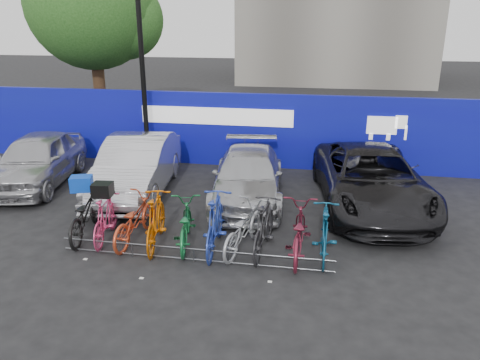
% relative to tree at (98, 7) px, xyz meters
% --- Properties ---
extents(ground, '(100.00, 100.00, 0.00)m').
position_rel_tree_xyz_m(ground, '(6.77, -10.06, -5.07)').
color(ground, black).
rests_on(ground, ground).
extents(hoarding, '(22.00, 0.18, 2.40)m').
position_rel_tree_xyz_m(hoarding, '(6.78, -4.06, -3.86)').
color(hoarding, '#0B0C9A').
rests_on(hoarding, ground).
extents(tree, '(5.40, 5.20, 7.80)m').
position_rel_tree_xyz_m(tree, '(0.00, 0.00, 0.00)').
color(tree, '#382314').
rests_on(tree, ground).
extents(lamppost, '(0.25, 0.50, 6.11)m').
position_rel_tree_xyz_m(lamppost, '(3.57, -4.66, -1.80)').
color(lamppost, black).
rests_on(lamppost, ground).
extents(bike_rack, '(5.60, 0.03, 0.30)m').
position_rel_tree_xyz_m(bike_rack, '(6.77, -10.66, -4.91)').
color(bike_rack, '#595B60').
rests_on(bike_rack, ground).
extents(car_0, '(2.48, 4.64, 1.50)m').
position_rel_tree_xyz_m(car_0, '(1.05, -6.92, -4.32)').
color(car_0, '#AFAFB4').
rests_on(car_0, ground).
extents(car_1, '(2.23, 4.91, 1.56)m').
position_rel_tree_xyz_m(car_1, '(4.19, -7.12, -4.29)').
color(car_1, '#B8B8BD').
rests_on(car_1, ground).
extents(car_2, '(2.30, 4.67, 1.30)m').
position_rel_tree_xyz_m(car_2, '(7.29, -7.03, -4.42)').
color(car_2, '#ACADB1').
rests_on(car_2, ground).
extents(car_3, '(3.13, 5.69, 1.51)m').
position_rel_tree_xyz_m(car_3, '(10.48, -7.02, -4.31)').
color(car_3, black).
rests_on(car_3, ground).
extents(bike_0, '(1.03, 2.14, 1.08)m').
position_rel_tree_xyz_m(bike_0, '(4.08, -9.91, -4.53)').
color(bike_0, black).
rests_on(bike_0, ground).
extents(bike_1, '(0.73, 1.77, 1.03)m').
position_rel_tree_xyz_m(bike_1, '(4.62, -10.02, -4.55)').
color(bike_1, '#E53C74').
rests_on(bike_1, ground).
extents(bike_2, '(0.84, 1.98, 1.02)m').
position_rel_tree_xyz_m(bike_2, '(5.27, -9.95, -4.56)').
color(bike_2, '#BE4021').
rests_on(bike_2, ground).
extents(bike_3, '(0.85, 2.00, 1.17)m').
position_rel_tree_xyz_m(bike_3, '(5.80, -10.09, -4.49)').
color(bike_3, '#CE5C05').
rests_on(bike_3, ground).
extents(bike_4, '(1.01, 1.94, 0.97)m').
position_rel_tree_xyz_m(bike_4, '(6.40, -9.97, -4.58)').
color(bike_4, '#156932').
rests_on(bike_4, ground).
extents(bike_5, '(0.71, 2.08, 1.23)m').
position_rel_tree_xyz_m(bike_5, '(7.09, -10.07, -4.45)').
color(bike_5, '#243BA5').
rests_on(bike_5, ground).
extents(bike_6, '(1.14, 2.01, 1.00)m').
position_rel_tree_xyz_m(bike_6, '(7.67, -9.97, -4.57)').
color(bike_6, '#979A9E').
rests_on(bike_6, ground).
extents(bike_7, '(0.69, 1.94, 1.14)m').
position_rel_tree_xyz_m(bike_7, '(8.10, -10.01, -4.50)').
color(bike_7, '#272629').
rests_on(bike_7, ground).
extents(bike_8, '(0.72, 2.04, 1.07)m').
position_rel_tree_xyz_m(bike_8, '(8.81, -10.02, -4.53)').
color(bike_8, maroon).
rests_on(bike_8, ground).
extents(bike_9, '(0.53, 1.84, 1.10)m').
position_rel_tree_xyz_m(bike_9, '(9.34, -9.99, -4.52)').
color(bike_9, navy).
rests_on(bike_9, ground).
extents(cargo_crate, '(0.54, 0.47, 0.32)m').
position_rel_tree_xyz_m(cargo_crate, '(4.08, -9.91, -3.83)').
color(cargo_crate, '#0B3AB8').
rests_on(cargo_crate, bike_0).
extents(cargo_topcase, '(0.44, 0.40, 0.30)m').
position_rel_tree_xyz_m(cargo_topcase, '(4.62, -10.02, -3.89)').
color(cargo_topcase, black).
rests_on(cargo_topcase, bike_1).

